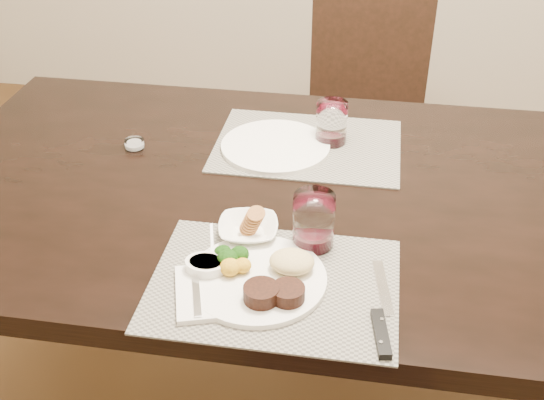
% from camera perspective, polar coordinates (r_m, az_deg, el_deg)
% --- Properties ---
extents(dining_table, '(2.00, 1.00, 0.75)m').
position_cam_1_polar(dining_table, '(1.59, 6.58, -1.90)').
color(dining_table, black).
rests_on(dining_table, ground).
extents(chair_far, '(0.42, 0.42, 0.90)m').
position_cam_1_polar(chair_far, '(2.48, 7.78, 7.39)').
color(chair_far, black).
rests_on(chair_far, ground).
extents(placemat_near, '(0.46, 0.34, 0.00)m').
position_cam_1_polar(placemat_near, '(1.28, 0.17, -7.07)').
color(placemat_near, slate).
rests_on(placemat_near, dining_table).
extents(placemat_far, '(0.46, 0.34, 0.00)m').
position_cam_1_polar(placemat_far, '(1.72, 3.00, 4.57)').
color(placemat_far, slate).
rests_on(placemat_far, dining_table).
extents(dinner_plate, '(0.26, 0.26, 0.05)m').
position_cam_1_polar(dinner_plate, '(1.27, -0.72, -6.44)').
color(dinner_plate, white).
rests_on(dinner_plate, placemat_near).
extents(napkin_fork, '(0.13, 0.17, 0.02)m').
position_cam_1_polar(napkin_fork, '(1.25, -6.08, -7.69)').
color(napkin_fork, silver).
rests_on(napkin_fork, placemat_near).
extents(steak_knife, '(0.05, 0.26, 0.01)m').
position_cam_1_polar(steak_knife, '(1.21, 9.14, -10.01)').
color(steak_knife, white).
rests_on(steak_knife, placemat_near).
extents(cracker_bowl, '(0.14, 0.14, 0.05)m').
position_cam_1_polar(cracker_bowl, '(1.38, -2.00, -2.43)').
color(cracker_bowl, white).
rests_on(cracker_bowl, placemat_near).
extents(sauce_ramekin, '(0.08, 0.12, 0.06)m').
position_cam_1_polar(sauce_ramekin, '(1.29, -5.54, -5.56)').
color(sauce_ramekin, white).
rests_on(sauce_ramekin, placemat_near).
extents(wine_glass_near, '(0.08, 0.08, 0.11)m').
position_cam_1_polar(wine_glass_near, '(1.34, 3.50, -1.94)').
color(wine_glass_near, silver).
rests_on(wine_glass_near, placemat_near).
extents(far_plate, '(0.27, 0.27, 0.01)m').
position_cam_1_polar(far_plate, '(1.70, 0.29, 4.52)').
color(far_plate, white).
rests_on(far_plate, placemat_far).
extents(wine_glass_far, '(0.08, 0.08, 0.11)m').
position_cam_1_polar(wine_glass_far, '(1.71, 4.99, 6.30)').
color(wine_glass_far, silver).
rests_on(wine_glass_far, placemat_far).
extents(salt_cellar, '(0.05, 0.05, 0.02)m').
position_cam_1_polar(salt_cellar, '(1.74, -11.44, 4.58)').
color(salt_cellar, silver).
rests_on(salt_cellar, dining_table).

